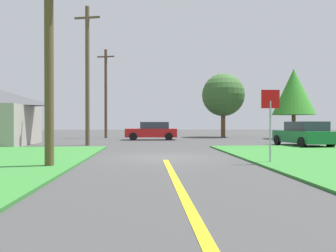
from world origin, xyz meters
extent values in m
plane|color=#3B3B3B|center=(0.00, 0.00, 0.00)|extent=(120.00, 120.00, 0.00)
cube|color=yellow|center=(0.00, -8.00, 0.01)|extent=(0.20, 14.00, 0.01)
cylinder|color=#9EA0A8|center=(3.84, -2.43, 1.18)|extent=(0.07, 0.07, 2.35)
cube|color=red|center=(3.84, -2.43, 2.42)|extent=(0.69, 0.05, 0.69)
cube|color=red|center=(-0.38, 14.80, 0.64)|extent=(4.64, 1.90, 0.76)
cube|color=#2D3842|center=(-0.07, 14.80, 1.32)|extent=(2.57, 1.63, 0.60)
cylinder|color=black|center=(-1.97, 13.98, 0.34)|extent=(0.69, 0.24, 0.68)
cylinder|color=black|center=(-1.92, 15.72, 0.34)|extent=(0.69, 0.24, 0.68)
cylinder|color=black|center=(1.15, 13.89, 0.34)|extent=(0.69, 0.24, 0.68)
cylinder|color=black|center=(1.20, 15.63, 0.34)|extent=(0.69, 0.24, 0.68)
cube|color=#196B33|center=(9.42, 6.25, 0.64)|extent=(2.35, 4.54, 0.76)
cube|color=#2D3842|center=(9.46, 5.84, 1.32)|extent=(1.94, 2.56, 0.60)
cylinder|color=black|center=(8.33, 7.65, 0.34)|extent=(0.28, 0.70, 0.68)
cylinder|color=black|center=(10.24, 7.82, 0.34)|extent=(0.28, 0.70, 0.68)
cylinder|color=black|center=(8.60, 4.68, 0.34)|extent=(0.28, 0.70, 0.68)
cylinder|color=black|center=(10.51, 4.86, 0.34)|extent=(0.28, 0.70, 0.68)
cylinder|color=brown|center=(-4.08, -2.95, 3.59)|extent=(0.31, 0.31, 7.18)
cylinder|color=brown|center=(-4.79, 7.92, 4.71)|extent=(0.28, 0.28, 9.41)
cube|color=brown|center=(-4.79, 7.92, 8.66)|extent=(1.78, 0.52, 0.12)
cylinder|color=#4C392D|center=(-4.94, 18.78, 4.50)|extent=(0.28, 0.28, 8.99)
cube|color=#4C392D|center=(-4.94, 18.78, 8.27)|extent=(1.78, 0.53, 0.12)
cylinder|color=brown|center=(7.43, 19.81, 1.36)|extent=(0.47, 0.47, 2.72)
sphere|color=#325B28|center=(7.43, 19.81, 4.55)|extent=(4.56, 4.56, 4.56)
cylinder|color=brown|center=(13.25, 15.62, 1.16)|extent=(0.36, 0.36, 2.32)
cone|color=#308525|center=(13.25, 15.62, 4.52)|extent=(4.00, 4.00, 4.40)
camera|label=1|loc=(-0.76, -14.04, 1.52)|focal=34.15mm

